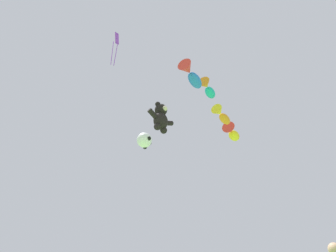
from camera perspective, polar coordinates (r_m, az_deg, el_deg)
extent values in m
sphere|color=tan|center=(6.05, 32.59, -21.70)|extent=(0.23, 0.23, 0.23)
ellipsoid|color=black|center=(14.39, -1.60, 1.08)|extent=(0.86, 0.73, 1.05)
sphere|color=black|center=(14.86, -1.56, 3.49)|extent=(0.72, 0.72, 0.72)
sphere|color=beige|center=(14.66, -0.73, 3.85)|extent=(0.30, 0.30, 0.30)
sphere|color=black|center=(14.91, -2.25, 4.77)|extent=(0.29, 0.29, 0.29)
cylinder|color=black|center=(14.17, -3.40, 2.74)|extent=(0.62, 0.28, 0.49)
sphere|color=black|center=(13.97, -2.33, -0.15)|extent=(0.39, 0.39, 0.39)
sphere|color=black|center=(15.18, -0.84, 3.88)|extent=(0.29, 0.29, 0.29)
cylinder|color=black|center=(14.85, 0.13, 0.63)|extent=(0.62, 0.28, 0.49)
sphere|color=black|center=(14.24, -0.96, -0.93)|extent=(0.39, 0.39, 0.39)
sphere|color=white|center=(13.28, -5.18, -3.08)|extent=(0.77, 0.77, 0.77)
sphere|color=black|center=(13.47, -4.05, -3.66)|extent=(0.21, 0.21, 0.21)
sphere|color=black|center=(13.53, -6.03, -2.44)|extent=(0.21, 0.21, 0.21)
sphere|color=black|center=(13.02, -4.18, -2.72)|extent=(0.21, 0.21, 0.21)
sphere|color=black|center=(13.30, -5.04, -4.59)|extent=(0.21, 0.21, 0.21)
ellipsoid|color=blue|center=(16.24, 5.88, 9.82)|extent=(1.54, 1.03, 0.57)
cone|color=red|center=(15.54, 4.19, 12.34)|extent=(0.97, 1.02, 0.84)
sphere|color=black|center=(16.64, 6.49, 9.22)|extent=(0.15, 0.15, 0.15)
ellipsoid|color=#19ADB2|center=(18.11, 9.15, 7.19)|extent=(1.28, 0.93, 0.52)
cone|color=orange|center=(17.48, 8.15, 8.96)|extent=(0.83, 0.92, 0.77)
sphere|color=black|center=(18.46, 9.49, 6.81)|extent=(0.13, 0.13, 0.13)
ellipsoid|color=orange|center=(19.45, 12.23, 1.50)|extent=(1.44, 0.89, 0.54)
cone|color=yellow|center=(18.66, 10.97, 3.11)|extent=(0.88, 0.93, 0.80)
sphere|color=black|center=(19.87, 12.66, 1.21)|extent=(0.14, 0.14, 0.14)
ellipsoid|color=yellow|center=(21.60, 14.18, -2.07)|extent=(1.50, 1.11, 0.67)
cone|color=red|center=(20.76, 13.31, -0.71)|extent=(0.97, 1.15, 0.99)
sphere|color=black|center=(22.05, 14.45, -2.21)|extent=(0.17, 0.17, 0.17)
cube|color=purple|center=(16.51, -11.04, 18.20)|extent=(0.70, 0.60, 0.90)
cylinder|color=purple|center=(15.44, -12.05, 15.35)|extent=(0.03, 0.22, 2.12)
cylinder|color=purple|center=(15.59, -11.30, 15.14)|extent=(0.03, 0.04, 1.93)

